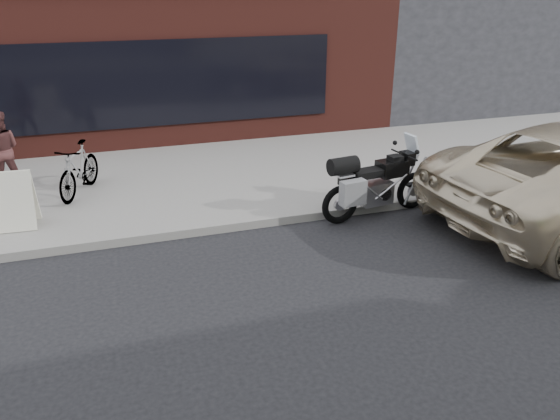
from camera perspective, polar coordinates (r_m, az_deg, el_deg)
The scene contains 8 objects.
ground at distance 6.38m, azimuth 9.92°, elevation -16.35°, with size 120.00×120.00×0.00m, color black.
near_sidewalk at distance 12.21m, azimuth -5.09°, elevation 4.24°, with size 44.00×6.00×0.15m, color gray.
storefront at distance 18.36m, azimuth -16.92°, elevation 16.72°, with size 14.00×10.07×4.50m.
neighbour_building at distance 22.16m, azimuth 17.58°, elevation 19.57°, with size 10.00×10.00×6.00m, color #27272C.
motorcycle at distance 9.83m, azimuth 9.63°, elevation 2.64°, with size 2.30×0.94×1.46m.
bicycle_rear at distance 11.10m, azimuth -20.29°, elevation 4.02°, with size 0.47×1.66×1.00m, color gray.
sandwich_sign at distance 10.04m, azimuth -25.94°, elevation 1.03°, with size 0.64×0.60×0.97m.
cafe_patron_left at distance 11.99m, azimuth -27.16°, elevation 5.61°, with size 0.75×0.58×1.54m, color #522D2C.
Camera 1 is at (-2.48, -4.28, 4.03)m, focal length 35.00 mm.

